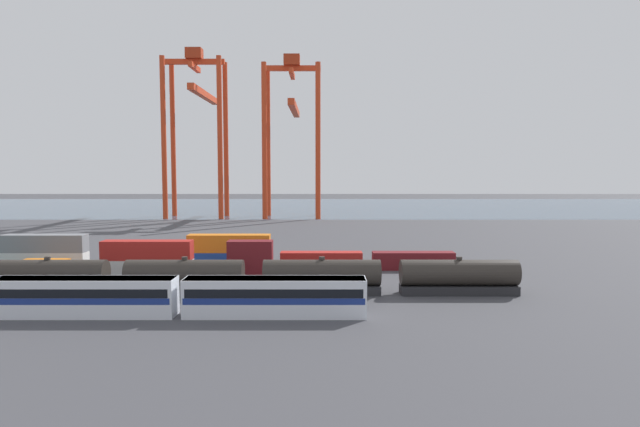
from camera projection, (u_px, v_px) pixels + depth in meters
ground_plane at (257, 240)px, 115.28m from camera, size 420.00×420.00×0.00m
harbour_water at (287, 207)px, 215.43m from camera, size 400.00×110.00×0.01m
passenger_train at (182, 295)px, 55.35m from camera, size 37.63×3.14×3.90m
freight_tank_row at (187, 276)px, 65.06m from camera, size 79.09×3.03×4.49m
shipping_container_1 at (47, 269)px, 74.43m from camera, size 6.04×2.44×2.60m
shipping_container_2 at (150, 269)px, 74.38m from camera, size 12.10×2.44×2.60m
shipping_container_3 at (149, 250)px, 74.17m from camera, size 12.10×2.44×2.60m
shipping_container_4 at (252, 269)px, 74.34m from camera, size 6.04×2.44×2.60m
shipping_container_5 at (252, 250)px, 74.12m from camera, size 6.04×2.44×2.60m
shipping_container_6 at (48, 260)px, 81.30m from camera, size 12.10×2.44×2.60m
shipping_container_7 at (47, 243)px, 81.08m from camera, size 12.10×2.44×2.60m
shipping_container_8 at (140, 261)px, 81.25m from camera, size 6.04×2.44×2.60m
shipping_container_9 at (231, 261)px, 81.20m from camera, size 12.10×2.44×2.60m
shipping_container_10 at (231, 243)px, 80.99m from camera, size 12.10×2.44×2.60m
shipping_container_11 at (323, 261)px, 81.16m from camera, size 12.10×2.44×2.60m
shipping_container_12 at (415, 261)px, 81.11m from camera, size 12.10×2.44×2.60m
gantry_crane_west at (199, 116)px, 169.44m from camera, size 18.25×38.80×51.14m
gantry_crane_central at (295, 121)px, 169.75m from camera, size 17.44×40.62×49.20m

